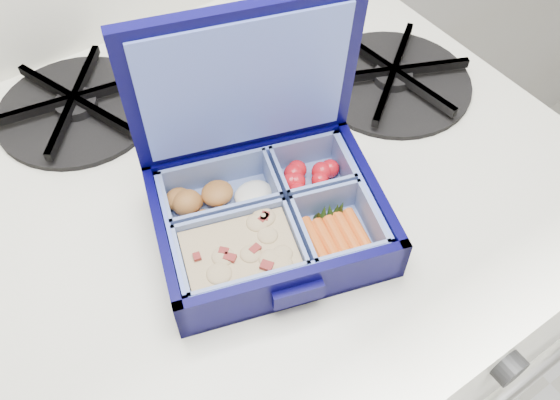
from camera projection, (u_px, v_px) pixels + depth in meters
stove at (259, 339)px, 1.04m from camera, size 0.65×0.65×0.98m
bento_box at (270, 219)px, 0.56m from camera, size 0.25×0.22×0.05m
burner_grate at (393, 75)px, 0.71m from camera, size 0.25×0.25×0.03m
burner_grate_rear at (76, 105)px, 0.68m from camera, size 0.21×0.21×0.02m
fork at (269, 119)px, 0.68m from camera, size 0.14×0.13×0.01m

